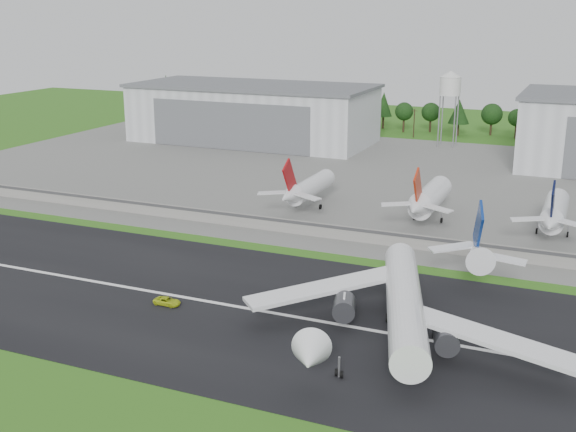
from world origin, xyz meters
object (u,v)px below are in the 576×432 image
at_px(parked_jet_red_a, 306,188).
at_px(main_airliner, 403,310).
at_px(parked_jet_navy, 554,213).
at_px(ground_vehicle, 167,301).
at_px(parked_jet_red_b, 428,199).

bearing_deg(parked_jet_red_a, main_airliner, -56.78).
height_order(parked_jet_red_a, parked_jet_navy, parked_jet_navy).
height_order(ground_vehicle, parked_jet_red_a, parked_jet_red_a).
bearing_deg(parked_jet_red_a, parked_jet_red_b, 0.14).
xyz_separation_m(main_airliner, ground_vehicle, (-42.75, -3.90, -4.09)).
xyz_separation_m(ground_vehicle, parked_jet_red_a, (-1.07, 70.82, 5.06)).
xyz_separation_m(main_airliner, parked_jet_red_a, (-43.83, 66.92, 0.97)).
height_order(main_airliner, parked_jet_red_a, main_airliner).
height_order(main_airliner, parked_jet_navy, main_airliner).
bearing_deg(parked_jet_red_b, ground_vehicle, -114.05).
height_order(parked_jet_red_b, parked_jet_navy, parked_jet_red_b).
bearing_deg(main_airliner, parked_jet_red_a, -73.33).
relative_size(main_airliner, ground_vehicle, 11.48).
bearing_deg(parked_jet_navy, parked_jet_red_b, 179.92).
height_order(ground_vehicle, parked_jet_red_b, parked_jet_red_b).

